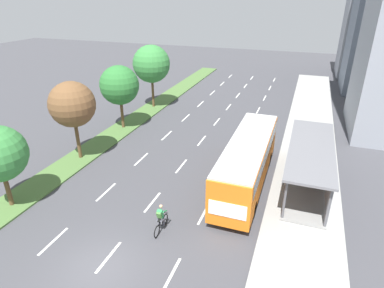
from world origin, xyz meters
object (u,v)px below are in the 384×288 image
object	(u,v)px
cyclist	(161,219)
median_tree_second	(72,105)
bus	(248,158)
bus_shelter	(314,163)
median_tree_fourth	(151,64)
median_tree_third	(119,85)

from	to	relation	value
cyclist	median_tree_second	bearing A→B (deg)	149.21
bus	median_tree_second	size ratio (longest dim) A/B	1.80
bus_shelter	median_tree_fourth	distance (m)	21.76
bus_shelter	median_tree_second	distance (m)	18.05
bus	cyclist	bearing A→B (deg)	-118.44
bus_shelter	median_tree_third	xyz separation A→B (m)	(-17.85, 5.08, 2.49)
bus	median_tree_fourth	distance (m)	19.17
median_tree_third	bus_shelter	bearing A→B (deg)	-15.88
bus	median_tree_second	distance (m)	13.72
cyclist	median_tree_fourth	size ratio (longest dim) A/B	0.26
median_tree_second	bus	bearing A→B (deg)	2.79
cyclist	median_tree_third	size ratio (longest dim) A/B	0.30
bus_shelter	median_tree_third	distance (m)	18.73
median_tree_second	median_tree_fourth	size ratio (longest dim) A/B	0.89
bus_shelter	median_tree_third	size ratio (longest dim) A/B	1.63
median_tree_second	median_tree_fourth	bearing A→B (deg)	90.47
cyclist	median_tree_second	size ratio (longest dim) A/B	0.29
cyclist	median_tree_third	world-z (taller)	median_tree_third
bus_shelter	bus	world-z (taller)	bus
median_tree_second	median_tree_third	world-z (taller)	median_tree_second
median_tree_second	median_tree_third	size ratio (longest dim) A/B	1.02
median_tree_second	median_tree_third	distance (m)	6.93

